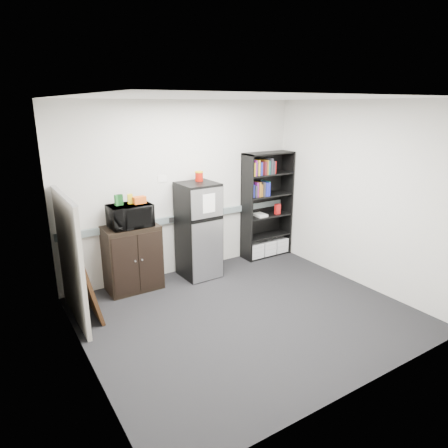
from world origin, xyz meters
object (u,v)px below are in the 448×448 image
cabinet (133,258)px  cubicle_partition (70,259)px  bookshelf (267,206)px  refrigerator (199,230)px  microwave (130,216)px

cabinet → cubicle_partition: bearing=-155.5°
bookshelf → cubicle_partition: (-3.43, -0.49, -0.10)m
cabinet → bookshelf: bearing=1.5°
cubicle_partition → refrigerator: cubicle_partition is taller
refrigerator → cabinet: bearing=173.9°
microwave → refrigerator: 1.12m
bookshelf → cubicle_partition: bearing=-171.9°
cabinet → microwave: (0.00, -0.02, 0.64)m
cabinet → microwave: size_ratio=1.66×
bookshelf → microwave: size_ratio=3.18×
cubicle_partition → refrigerator: bearing=9.8°
microwave → refrigerator: (1.06, -0.06, -0.38)m
bookshelf → cabinet: 2.54m
bookshelf → microwave: bookshelf is taller
cubicle_partition → refrigerator: size_ratio=1.08×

